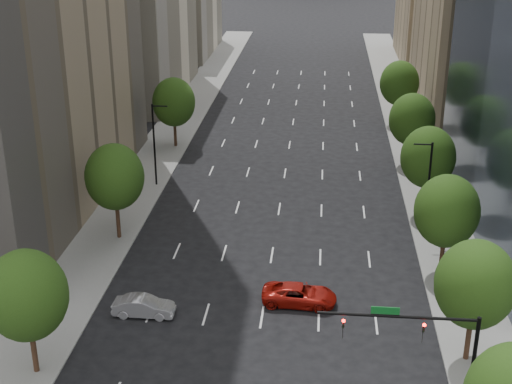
% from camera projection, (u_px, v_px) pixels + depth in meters
% --- Properties ---
extents(sidewalk_left, '(6.00, 200.00, 0.15)m').
position_uv_depth(sidewalk_left, '(126.00, 202.00, 72.81)').
color(sidewalk_left, slate).
rests_on(sidewalk_left, ground).
extents(sidewalk_right, '(6.00, 200.00, 0.15)m').
position_uv_depth(sidewalk_right, '(438.00, 214.00, 70.12)').
color(sidewalk_right, slate).
rests_on(sidewalk_right, ground).
extents(filler_left, '(14.00, 26.00, 18.00)m').
position_uv_depth(filler_left, '(177.00, 6.00, 140.27)').
color(filler_left, beige).
rests_on(filler_left, ground).
extents(parking_tan_right, '(14.00, 30.00, 30.00)m').
position_uv_depth(parking_tan_right, '(478.00, 3.00, 100.49)').
color(parking_tan_right, '#8C7759').
rests_on(parking_tan_right, ground).
extents(filler_right, '(14.00, 26.00, 16.00)m').
position_uv_depth(filler_right, '(440.00, 17.00, 133.55)').
color(filler_right, '#8C7759').
rests_on(filler_right, ground).
extents(tree_right_1, '(5.20, 5.20, 8.75)m').
position_uv_depth(tree_right_1, '(475.00, 285.00, 45.99)').
color(tree_right_1, '#382316').
rests_on(tree_right_1, ground).
extents(tree_right_2, '(5.20, 5.20, 8.61)m').
position_uv_depth(tree_right_2, '(447.00, 211.00, 57.10)').
color(tree_right_2, '#382316').
rests_on(tree_right_2, ground).
extents(tree_right_3, '(5.20, 5.20, 8.89)m').
position_uv_depth(tree_right_3, '(428.00, 157.00, 68.05)').
color(tree_right_3, '#382316').
rests_on(tree_right_3, ground).
extents(tree_right_4, '(5.20, 5.20, 8.46)m').
position_uv_depth(tree_right_4, '(412.00, 119.00, 81.11)').
color(tree_right_4, '#382316').
rests_on(tree_right_4, ground).
extents(tree_right_5, '(5.20, 5.20, 8.75)m').
position_uv_depth(tree_right_5, '(399.00, 83.00, 95.74)').
color(tree_right_5, '#382316').
rests_on(tree_right_5, ground).
extents(tree_left_0, '(5.20, 5.20, 8.75)m').
position_uv_depth(tree_left_0, '(26.00, 295.00, 44.74)').
color(tree_left_0, '#382316').
rests_on(tree_left_0, ground).
extents(tree_left_1, '(5.20, 5.20, 8.97)m').
position_uv_depth(tree_left_1, '(115.00, 177.00, 63.08)').
color(tree_left_1, '#382316').
rests_on(tree_left_1, ground).
extents(tree_left_2, '(5.20, 5.20, 8.68)m').
position_uv_depth(tree_left_2, '(174.00, 102.00, 87.14)').
color(tree_left_2, '#382316').
rests_on(tree_left_2, ground).
extents(streetlight_rn, '(1.70, 0.20, 9.00)m').
position_uv_depth(streetlight_rn, '(428.00, 187.00, 63.89)').
color(streetlight_rn, black).
rests_on(streetlight_rn, ground).
extents(streetlight_ln, '(1.70, 0.20, 9.00)m').
position_uv_depth(streetlight_ln, '(155.00, 143.00, 75.43)').
color(streetlight_ln, black).
rests_on(streetlight_ln, ground).
extents(traffic_signal, '(9.12, 0.40, 7.38)m').
position_uv_depth(traffic_signal, '(431.00, 343.00, 40.98)').
color(traffic_signal, black).
rests_on(traffic_signal, ground).
extents(car_silver, '(4.57, 1.61, 1.50)m').
position_uv_depth(car_silver, '(144.00, 306.00, 53.04)').
color(car_silver, '#959499').
rests_on(car_silver, ground).
extents(car_red_far, '(5.76, 2.88, 1.57)m').
position_uv_depth(car_red_far, '(299.00, 295.00, 54.54)').
color(car_red_far, '#96120A').
rests_on(car_red_far, ground).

